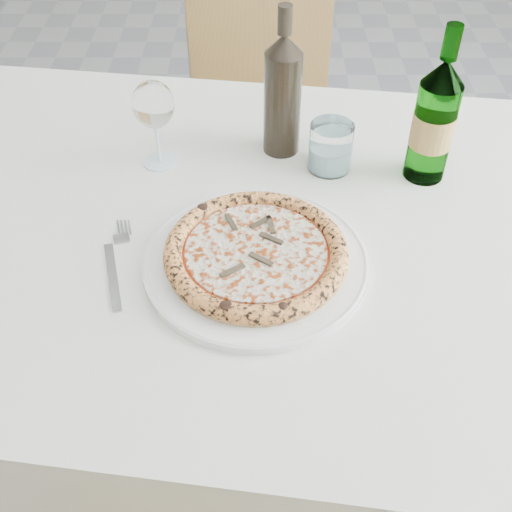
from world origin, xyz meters
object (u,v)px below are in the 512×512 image
at_px(chair_far, 267,91).
at_px(wine_bottle, 283,93).
at_px(dining_table, 256,258).
at_px(plate, 256,261).
at_px(tumbler, 330,150).
at_px(beer_bottle, 434,121).
at_px(wine_glass, 153,107).
at_px(pizza, 256,253).

relative_size(chair_far, wine_bottle, 3.39).
bearing_deg(dining_table, plate, -90.00).
height_order(tumbler, beer_bottle, beer_bottle).
relative_size(chair_far, wine_glass, 5.67).
bearing_deg(beer_bottle, tumbler, 172.47).
height_order(wine_glass, tumbler, wine_glass).
height_order(wine_glass, beer_bottle, beer_bottle).
height_order(dining_table, plate, plate).
relative_size(chair_far, beer_bottle, 3.34).
relative_size(chair_far, plate, 2.68).
xyz_separation_m(dining_table, plate, (-0.00, -0.10, 0.09)).
distance_m(plate, pizza, 0.02).
bearing_deg(beer_bottle, plate, -141.98).
distance_m(dining_table, beer_bottle, 0.38).
xyz_separation_m(wine_glass, tumbler, (0.31, -0.01, -0.08)).
xyz_separation_m(plate, tumbler, (0.13, 0.26, 0.03)).
bearing_deg(wine_bottle, tumbler, -34.09).
relative_size(chair_far, pizza, 3.32).
bearing_deg(plate, chair_far, 88.26).
distance_m(plate, wine_glass, 0.34).
distance_m(wine_glass, beer_bottle, 0.48).
xyz_separation_m(dining_table, wine_glass, (-0.18, 0.17, 0.20)).
bearing_deg(tumbler, plate, -117.27).
relative_size(dining_table, pizza, 5.99).
xyz_separation_m(tumbler, wine_bottle, (-0.09, 0.06, 0.08)).
distance_m(dining_table, tumbler, 0.24).
bearing_deg(pizza, plate, 60.00).
height_order(plate, wine_glass, wine_glass).
height_order(dining_table, wine_bottle, wine_bottle).
bearing_deg(wine_bottle, dining_table, -102.12).
distance_m(plate, tumbler, 0.29).
xyz_separation_m(pizza, tumbler, (0.13, 0.26, 0.01)).
bearing_deg(plate, wine_bottle, 81.67).
relative_size(plate, pizza, 1.24).
distance_m(dining_table, pizza, 0.15).
bearing_deg(pizza, wine_bottle, 81.67).
xyz_separation_m(plate, wine_glass, (-0.18, 0.27, 0.11)).
distance_m(wine_glass, tumbler, 0.32).
xyz_separation_m(dining_table, wine_bottle, (0.05, 0.21, 0.20)).
height_order(tumbler, wine_bottle, wine_bottle).
bearing_deg(wine_bottle, pizza, -98.33).
height_order(dining_table, wine_glass, wine_glass).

